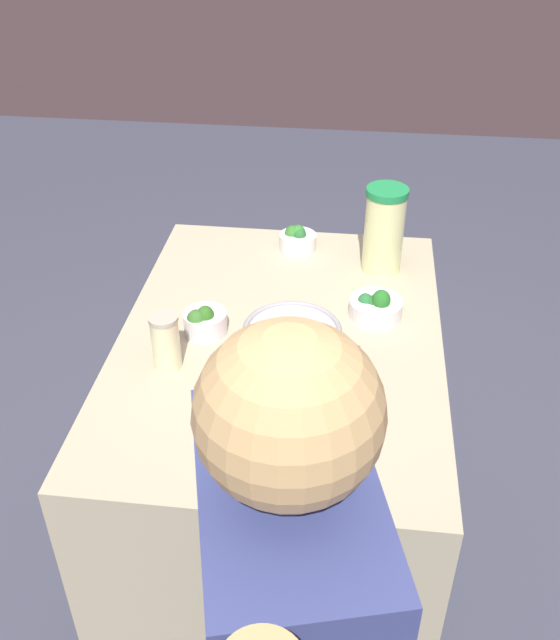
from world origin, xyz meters
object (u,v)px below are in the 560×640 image
Objects in this scene: mason_jar at (166,342)px; broccoli_bowl_back at (204,322)px; lemonade_pitcher at (384,230)px; broccoli_bowl_front at (375,307)px; broccoli_bowl_center at (298,239)px; cooking_pot at (292,358)px.

broccoli_bowl_back is at bearing 156.85° from mason_jar.
broccoli_bowl_back is at bearing -49.72° from lemonade_pitcher.
broccoli_bowl_front is 1.25× the size of broccoli_bowl_center.
broccoli_bowl_center is at bearing 157.30° from mason_jar.
cooking_pot is 0.37m from broccoli_bowl_front.
broccoli_bowl_back is at bearing -73.27° from broccoli_bowl_front.
cooking_pot reaches higher than mason_jar.
broccoli_bowl_center is (-0.08, -0.24, -0.09)m from lemonade_pitcher.
broccoli_bowl_center is at bearing 157.44° from broccoli_bowl_back.
cooking_pot is 2.59× the size of broccoli_bowl_back.
cooking_pot is at bearing 50.68° from broccoli_bowl_back.
cooking_pot is 0.30m from mason_jar.
broccoli_bowl_front reaches higher than broccoli_bowl_center.
cooking_pot reaches higher than broccoli_bowl_front.
mason_jar is 0.63m from broccoli_bowl_center.
lemonade_pitcher is at bearing 160.82° from cooking_pot.
cooking_pot is at bearing 4.38° from broccoli_bowl_center.
lemonade_pitcher is at bearing 135.72° from mason_jar.
broccoli_bowl_front is at bearing 35.28° from broccoli_bowl_center.
mason_jar is 0.54m from broccoli_bowl_front.
broccoli_bowl_front is (-0.26, 0.47, -0.04)m from mason_jar.
lemonade_pitcher is at bearing 130.28° from broccoli_bowl_back.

